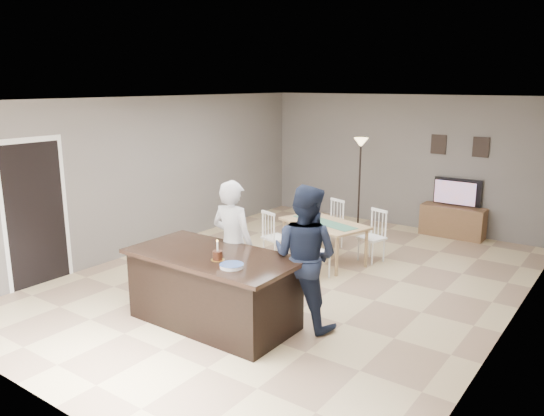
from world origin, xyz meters
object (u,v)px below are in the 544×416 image
Objects in this scene: man at (305,257)px; birthday_cake at (218,255)px; tv_console at (453,221)px; plate_stack at (232,266)px; dining_table at (324,229)px; kitchen_island at (214,288)px; television at (456,193)px; floor_lamp at (360,159)px; woman at (233,244)px.

man is 1.05m from birthday_cake.
tv_console is 4.90× the size of birthday_cake.
plate_stack reaches higher than dining_table.
birthday_cake is 0.90× the size of plate_stack.
kitchen_island is at bearing -71.74° from dining_table.
man reaches higher than television.
man is (-0.26, -4.96, 0.58)m from tv_console.
man is 4.54m from floor_lamp.
kitchen_island is 5.70m from tv_console.
dining_table is at bearing -68.26° from man.
woman is 1.02m from plate_stack.
man reaches higher than kitchen_island.
tv_console is 3.04m from dining_table.
plate_stack is at bearing -79.11° from floor_lamp.
dining_table is 2.27m from floor_lamp.
dining_table is (-1.29, -2.81, -0.31)m from television.
plate_stack is at bearing -62.67° from dining_table.
plate_stack is (-0.70, -5.88, 0.06)m from television.
floor_lamp is at bearing -157.80° from tv_console.
tv_console is at bearing 77.84° from kitchen_island.
television reaches higher than tv_console.
man is 0.94× the size of floor_lamp.
tv_console is at bearing 81.23° from dining_table.
dining_table is at bearing 100.87° from plate_stack.
plate_stack is at bearing -25.84° from kitchen_island.
kitchen_island is 5.78m from television.
tv_console is 5.01m from man.
plate_stack is (0.50, -0.24, 0.47)m from kitchen_island.
woman is 1.09m from man.
birthday_cake reaches higher than plate_stack.
birthday_cake is at bearing -34.47° from kitchen_island.
television is 5.86m from birthday_cake.
dining_table is (-0.09, 2.83, 0.10)m from kitchen_island.
birthday_cake is 3.01m from dining_table.
dining_table is (-1.29, -2.74, 0.26)m from tv_console.
television is 0.53× the size of woman.
floor_lamp reaches higher than dining_table.
dining_table is (0.06, 2.28, -0.30)m from woman.
floor_lamp reaches higher than tv_console.
man is at bearing 62.74° from plate_stack.
kitchen_island is 0.56m from birthday_cake.
birthday_cake is at bearing -99.96° from tv_console.
woman reaches higher than tv_console.
woman is 4.39m from floor_lamp.
kitchen_island is 0.70m from woman.
television reaches higher than kitchen_island.
birthday_cake is 0.32m from plate_stack.
man is at bearing 32.83° from kitchen_island.
tv_console is 2.16m from floor_lamp.
birthday_cake is 0.13× the size of floor_lamp.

